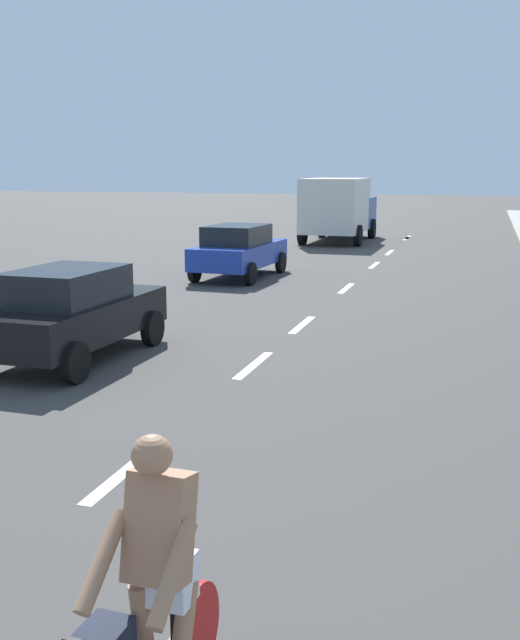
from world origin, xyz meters
name	(u,v)px	position (x,y,z in m)	size (l,w,h in m)	color
ground_plane	(335,298)	(0.00, 20.00, 0.00)	(160.00, 160.00, 0.00)	#423F3D
lane_stripe_2	(127,470)	(0.00, 8.61, 0.00)	(0.16, 1.80, 0.01)	white
lane_stripe_3	(254,365)	(0.00, 13.18, 0.00)	(0.16, 1.80, 0.01)	white
lane_stripe_4	(302,325)	(0.00, 16.57, 0.00)	(0.16, 1.80, 0.01)	white
lane_stripe_5	(346,288)	(0.00, 21.62, 0.00)	(0.16, 1.80, 0.01)	white
lane_stripe_6	(374,265)	(0.00, 26.83, 0.00)	(0.16, 1.80, 0.01)	white
lane_stripe_7	(389,252)	(0.00, 30.92, 0.00)	(0.16, 1.80, 0.01)	white
lane_stripe_8	(406,238)	(0.00, 37.22, 0.00)	(0.16, 1.80, 0.01)	white
lane_stripe_9	(408,237)	(0.00, 37.76, 0.00)	(0.16, 1.80, 0.01)	white
cyclist	(144,611)	(1.90, 5.14, 0.83)	(0.62, 1.71, 1.82)	black
parked_car_black	(72,311)	(-3.04, 12.67, 0.83)	(1.87, 3.88, 1.57)	black
parked_car_blue	(239,250)	(-3.46, 22.77, 0.84)	(2.03, 4.13, 1.57)	#1E389E
delivery_truck	(339,208)	(-2.79, 34.81, 1.50)	(2.70, 6.25, 2.80)	#23478C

